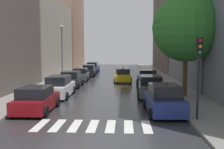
{
  "coord_description": "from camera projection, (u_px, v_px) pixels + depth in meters",
  "views": [
    {
      "loc": [
        1.58,
        -9.67,
        3.8
      ],
      "look_at": [
        0.03,
        22.14,
        0.81
      ],
      "focal_mm": 41.37,
      "sensor_mm": 36.0,
      "label": 1
    }
  ],
  "objects": [
    {
      "name": "parked_car_left_third",
      "position": [
        71.0,
        80.0,
        26.76
      ],
      "size": [
        2.1,
        4.06,
        1.65
      ],
      "rotation": [
        0.0,
        0.0,
        1.57
      ],
      "color": "black",
      "rests_on": "ground"
    },
    {
      "name": "taxi_midroad",
      "position": [
        123.0,
        75.0,
        31.36
      ],
      "size": [
        2.09,
        4.43,
        1.81
      ],
      "rotation": [
        0.0,
        0.0,
        1.58
      ],
      "color": "yellow",
      "rests_on": "ground"
    },
    {
      "name": "sidewalk_left",
      "position": [
        64.0,
        78.0,
        34.22
      ],
      "size": [
        3.0,
        72.0,
        0.15
      ],
      "primitive_type": "cube",
      "color": "gray",
      "rests_on": "ground"
    },
    {
      "name": "building_left_far",
      "position": [
        65.0,
        22.0,
        54.19
      ],
      "size": [
        6.0,
        13.15,
        19.31
      ],
      "primitive_type": "cube",
      "color": "#8C6B56",
      "rests_on": "ground"
    },
    {
      "name": "traffic_light_right_corner",
      "position": [
        199.0,
        60.0,
        13.4
      ],
      "size": [
        0.3,
        0.42,
        4.3
      ],
      "color": "black",
      "rests_on": "sidewalk_right"
    },
    {
      "name": "parked_car_right_second",
      "position": [
        150.0,
        87.0,
        21.21
      ],
      "size": [
        2.26,
        4.59,
        1.75
      ],
      "rotation": [
        0.0,
        0.0,
        1.53
      ],
      "color": "#474C51",
      "rests_on": "ground"
    },
    {
      "name": "parked_car_right_nearest",
      "position": [
        164.0,
        100.0,
        15.44
      ],
      "size": [
        2.28,
        4.25,
        1.78
      ],
      "rotation": [
        0.0,
        0.0,
        1.62
      ],
      "color": "navy",
      "rests_on": "ground"
    },
    {
      "name": "crosswalk_stripes",
      "position": [
        93.0,
        126.0,
        13.0
      ],
      "size": [
        5.85,
        2.2,
        0.01
      ],
      "color": "silver",
      "rests_on": "ground"
    },
    {
      "name": "parked_car_left_nearest",
      "position": [
        36.0,
        100.0,
        15.95
      ],
      "size": [
        2.19,
        4.15,
        1.57
      ],
      "rotation": [
        0.0,
        0.0,
        1.58
      ],
      "color": "maroon",
      "rests_on": "ground"
    },
    {
      "name": "parked_car_right_third",
      "position": [
        147.0,
        79.0,
        26.69
      ],
      "size": [
        2.12,
        4.1,
        1.82
      ],
      "rotation": [
        0.0,
        0.0,
        1.57
      ],
      "color": "navy",
      "rests_on": "ground"
    },
    {
      "name": "sidewalk_right",
      "position": [
        162.0,
        79.0,
        33.59
      ],
      "size": [
        3.0,
        72.0,
        0.15
      ],
      "primitive_type": "cube",
      "color": "gray",
      "rests_on": "ground"
    },
    {
      "name": "parked_car_left_fourth",
      "position": [
        81.0,
        75.0,
        32.66
      ],
      "size": [
        2.18,
        4.32,
        1.55
      ],
      "rotation": [
        0.0,
        0.0,
        1.6
      ],
      "color": "#474C51",
      "rests_on": "ground"
    },
    {
      "name": "parked_car_left_fifth",
      "position": [
        89.0,
        71.0,
        38.33
      ],
      "size": [
        2.18,
        4.76,
        1.68
      ],
      "rotation": [
        0.0,
        0.0,
        1.62
      ],
      "color": "black",
      "rests_on": "ground"
    },
    {
      "name": "lamp_post_left",
      "position": [
        62.0,
        49.0,
        29.35
      ],
      "size": [
        0.6,
        0.28,
        6.46
      ],
      "color": "#595B60",
      "rests_on": "sidewalk_left"
    },
    {
      "name": "parked_car_left_second",
      "position": [
        59.0,
        87.0,
        21.14
      ],
      "size": [
        2.05,
        4.77,
        1.74
      ],
      "rotation": [
        0.0,
        0.0,
        1.59
      ],
      "color": "silver",
      "rests_on": "ground"
    },
    {
      "name": "parked_car_left_sixth",
      "position": [
        93.0,
        68.0,
        44.33
      ],
      "size": [
        2.09,
        4.68,
        1.79
      ],
      "rotation": [
        0.0,
        0.0,
        1.57
      ],
      "color": "navy",
      "rests_on": "ground"
    },
    {
      "name": "building_right_far",
      "position": [
        175.0,
        25.0,
        47.8
      ],
      "size": [
        6.0,
        20.95,
        17.07
      ],
      "primitive_type": "cube",
      "color": "#564C47",
      "rests_on": "ground"
    },
    {
      "name": "building_left_mid",
      "position": [
        40.0,
        38.0,
        38.3
      ],
      "size": [
        6.0,
        17.21,
        11.12
      ],
      "primitive_type": "cube",
      "color": "#9E9384",
      "rests_on": "ground"
    },
    {
      "name": "street_tree_right",
      "position": [
        186.0,
        28.0,
        20.47
      ],
      "size": [
        5.39,
        5.39,
        8.12
      ],
      "color": "#513823",
      "rests_on": "sidewalk_right"
    },
    {
      "name": "ground_plane",
      "position": [
        112.0,
        79.0,
        33.91
      ],
      "size": [
        28.0,
        72.0,
        0.04
      ],
      "primitive_type": "cube",
      "color": "#2D2D2F"
    }
  ]
}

